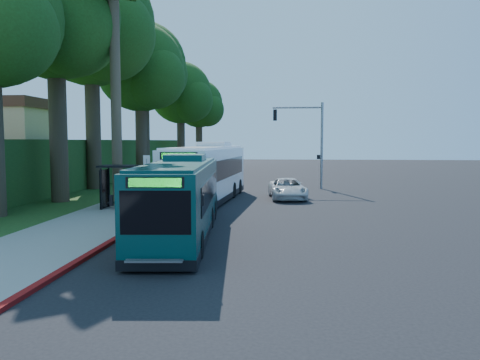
# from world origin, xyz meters

# --- Properties ---
(ground) EXTENTS (140.00, 140.00, 0.00)m
(ground) POSITION_xyz_m (0.00, 0.00, 0.00)
(ground) COLOR black
(ground) RESTS_ON ground
(sidewalk) EXTENTS (4.50, 70.00, 0.12)m
(sidewalk) POSITION_xyz_m (-7.30, 0.00, 0.06)
(sidewalk) COLOR gray
(sidewalk) RESTS_ON ground
(red_curb) EXTENTS (0.25, 30.00, 0.13)m
(red_curb) POSITION_xyz_m (-5.00, -4.00, 0.07)
(red_curb) COLOR maroon
(red_curb) RESTS_ON ground
(grass_verge) EXTENTS (8.00, 70.00, 0.06)m
(grass_verge) POSITION_xyz_m (-13.00, 5.00, 0.03)
(grass_verge) COLOR #234719
(grass_verge) RESTS_ON ground
(bus_shelter) EXTENTS (3.20, 1.51, 2.55)m
(bus_shelter) POSITION_xyz_m (-7.26, -2.86, 1.81)
(bus_shelter) COLOR black
(bus_shelter) RESTS_ON ground
(stop_sign_pole) EXTENTS (0.35, 0.06, 3.17)m
(stop_sign_pole) POSITION_xyz_m (-5.40, -5.00, 2.08)
(stop_sign_pole) COLOR gray
(stop_sign_pole) RESTS_ON ground
(traffic_signal_pole) EXTENTS (4.10, 0.30, 7.00)m
(traffic_signal_pole) POSITION_xyz_m (3.78, 10.00, 4.42)
(traffic_signal_pole) COLOR gray
(traffic_signal_pole) RESTS_ON ground
(tree_0) EXTENTS (8.40, 8.00, 15.70)m
(tree_0) POSITION_xyz_m (-12.40, -0.02, 11.20)
(tree_0) COLOR #382B1E
(tree_0) RESTS_ON ground
(tree_1) EXTENTS (10.50, 10.00, 18.26)m
(tree_1) POSITION_xyz_m (-13.37, 7.98, 12.73)
(tree_1) COLOR #382B1E
(tree_1) RESTS_ON ground
(tree_2) EXTENTS (8.82, 8.40, 15.12)m
(tree_2) POSITION_xyz_m (-11.89, 15.98, 10.48)
(tree_2) COLOR #382B1E
(tree_2) RESTS_ON ground
(tree_3) EXTENTS (10.08, 9.60, 17.28)m
(tree_3) POSITION_xyz_m (-13.88, 23.98, 11.98)
(tree_3) COLOR #382B1E
(tree_3) RESTS_ON ground
(tree_4) EXTENTS (8.40, 8.00, 14.14)m
(tree_4) POSITION_xyz_m (-11.40, 31.98, 9.73)
(tree_4) COLOR #382B1E
(tree_4) RESTS_ON ground
(tree_5) EXTENTS (7.35, 7.00, 12.86)m
(tree_5) POSITION_xyz_m (-10.41, 39.99, 8.96)
(tree_5) COLOR #382B1E
(tree_5) RESTS_ON ground
(white_bus) EXTENTS (3.69, 13.06, 3.84)m
(white_bus) POSITION_xyz_m (-3.20, 1.28, 1.88)
(white_bus) COLOR white
(white_bus) RESTS_ON ground
(teal_bus) EXTENTS (3.27, 11.27, 3.31)m
(teal_bus) POSITION_xyz_m (-2.62, -9.73, 1.62)
(teal_bus) COLOR #0A3A38
(teal_bus) RESTS_ON ground
(pickup) EXTENTS (2.77, 5.17, 1.38)m
(pickup) POSITION_xyz_m (1.94, 3.08, 0.69)
(pickup) COLOR silver
(pickup) RESTS_ON ground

